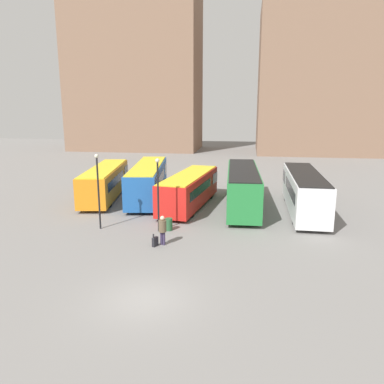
{
  "coord_description": "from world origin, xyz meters",
  "views": [
    {
      "loc": [
        4.34,
        -14.62,
        8.29
      ],
      "look_at": [
        -0.1,
        14.45,
        1.63
      ],
      "focal_mm": 35.0,
      "sensor_mm": 36.0,
      "label": 1
    }
  ],
  "objects_px": {
    "bus_4": "(304,190)",
    "traveler": "(163,228)",
    "bus_1": "(148,180)",
    "lamp_post_0": "(98,185)",
    "bus_0": "(105,181)",
    "lamp_post_1": "(158,188)",
    "bus_2": "(190,189)",
    "suitcase": "(155,242)",
    "trash_bin": "(169,224)",
    "bus_3": "(243,186)"
  },
  "relations": [
    {
      "from": "lamp_post_0",
      "to": "bus_0",
      "type": "bearing_deg",
      "value": 109.04
    },
    {
      "from": "traveler",
      "to": "lamp_post_1",
      "type": "distance_m",
      "value": 3.28
    },
    {
      "from": "traveler",
      "to": "bus_2",
      "type": "bearing_deg",
      "value": 21.3
    },
    {
      "from": "traveler",
      "to": "trash_bin",
      "type": "xyz_separation_m",
      "value": [
        -0.22,
        2.8,
        -0.67
      ]
    },
    {
      "from": "bus_0",
      "to": "bus_2",
      "type": "xyz_separation_m",
      "value": [
        8.29,
        -1.86,
        -0.06
      ]
    },
    {
      "from": "bus_1",
      "to": "bus_2",
      "type": "bearing_deg",
      "value": -126.84
    },
    {
      "from": "bus_3",
      "to": "suitcase",
      "type": "xyz_separation_m",
      "value": [
        -5.05,
        -10.23,
        -1.51
      ]
    },
    {
      "from": "lamp_post_0",
      "to": "trash_bin",
      "type": "height_order",
      "value": "lamp_post_0"
    },
    {
      "from": "suitcase",
      "to": "trash_bin",
      "type": "relative_size",
      "value": 0.98
    },
    {
      "from": "bus_0",
      "to": "traveler",
      "type": "bearing_deg",
      "value": -153.76
    },
    {
      "from": "suitcase",
      "to": "lamp_post_0",
      "type": "distance_m",
      "value": 6.07
    },
    {
      "from": "bus_2",
      "to": "trash_bin",
      "type": "distance_m",
      "value": 6.78
    },
    {
      "from": "suitcase",
      "to": "lamp_post_1",
      "type": "xyz_separation_m",
      "value": [
        -0.46,
        2.86,
        2.7
      ]
    },
    {
      "from": "bus_1",
      "to": "lamp_post_1",
      "type": "distance_m",
      "value": 9.91
    },
    {
      "from": "traveler",
      "to": "lamp_post_0",
      "type": "distance_m",
      "value": 5.93
    },
    {
      "from": "traveler",
      "to": "suitcase",
      "type": "bearing_deg",
      "value": 151.06
    },
    {
      "from": "bus_4",
      "to": "traveler",
      "type": "relative_size",
      "value": 6.26
    },
    {
      "from": "traveler",
      "to": "lamp_post_1",
      "type": "bearing_deg",
      "value": 41.28
    },
    {
      "from": "bus_2",
      "to": "traveler",
      "type": "xyz_separation_m",
      "value": [
        -0.18,
        -9.48,
        -0.42
      ]
    },
    {
      "from": "lamp_post_0",
      "to": "lamp_post_1",
      "type": "xyz_separation_m",
      "value": [
        4.16,
        0.12,
        -0.12
      ]
    },
    {
      "from": "lamp_post_1",
      "to": "bus_4",
      "type": "bearing_deg",
      "value": 32.39
    },
    {
      "from": "bus_2",
      "to": "lamp_post_1",
      "type": "distance_m",
      "value": 7.17
    },
    {
      "from": "trash_bin",
      "to": "lamp_post_0",
      "type": "bearing_deg",
      "value": -175.46
    },
    {
      "from": "bus_4",
      "to": "bus_3",
      "type": "bearing_deg",
      "value": 81.88
    },
    {
      "from": "bus_2",
      "to": "lamp_post_1",
      "type": "relative_size",
      "value": 2.11
    },
    {
      "from": "bus_0",
      "to": "lamp_post_1",
      "type": "height_order",
      "value": "lamp_post_1"
    },
    {
      "from": "bus_2",
      "to": "bus_4",
      "type": "distance_m",
      "value": 9.41
    },
    {
      "from": "bus_3",
      "to": "lamp_post_0",
      "type": "height_order",
      "value": "lamp_post_0"
    },
    {
      "from": "traveler",
      "to": "bus_4",
      "type": "bearing_deg",
      "value": -23.86
    },
    {
      "from": "bus_1",
      "to": "traveler",
      "type": "relative_size",
      "value": 6.64
    },
    {
      "from": "bus_0",
      "to": "bus_3",
      "type": "height_order",
      "value": "bus_3"
    },
    {
      "from": "bus_2",
      "to": "traveler",
      "type": "bearing_deg",
      "value": -173.74
    },
    {
      "from": "bus_2",
      "to": "suitcase",
      "type": "distance_m",
      "value": 9.89
    },
    {
      "from": "bus_1",
      "to": "suitcase",
      "type": "distance_m",
      "value": 12.77
    },
    {
      "from": "bus_3",
      "to": "lamp_post_1",
      "type": "xyz_separation_m",
      "value": [
        -5.51,
        -7.36,
        1.2
      ]
    },
    {
      "from": "bus_1",
      "to": "trash_bin",
      "type": "bearing_deg",
      "value": -164.94
    },
    {
      "from": "bus_3",
      "to": "lamp_post_1",
      "type": "bearing_deg",
      "value": 140.59
    },
    {
      "from": "bus_3",
      "to": "trash_bin",
      "type": "distance_m",
      "value": 8.72
    },
    {
      "from": "trash_bin",
      "to": "bus_2",
      "type": "bearing_deg",
      "value": 86.51
    },
    {
      "from": "bus_1",
      "to": "traveler",
      "type": "distance_m",
      "value": 12.52
    },
    {
      "from": "bus_3",
      "to": "bus_4",
      "type": "bearing_deg",
      "value": -101.08
    },
    {
      "from": "bus_1",
      "to": "traveler",
      "type": "height_order",
      "value": "bus_1"
    },
    {
      "from": "bus_1",
      "to": "trash_bin",
      "type": "distance_m",
      "value": 9.9
    },
    {
      "from": "lamp_post_1",
      "to": "trash_bin",
      "type": "relative_size",
      "value": 5.9
    },
    {
      "from": "bus_4",
      "to": "traveler",
      "type": "distance_m",
      "value": 13.28
    },
    {
      "from": "bus_1",
      "to": "lamp_post_0",
      "type": "distance_m",
      "value": 9.55
    },
    {
      "from": "bus_2",
      "to": "suitcase",
      "type": "relative_size",
      "value": 12.7
    },
    {
      "from": "bus_2",
      "to": "suitcase",
      "type": "xyz_separation_m",
      "value": [
        -0.59,
        -9.8,
        -1.23
      ]
    },
    {
      "from": "bus_1",
      "to": "bus_4",
      "type": "bearing_deg",
      "value": -109.2
    },
    {
      "from": "bus_0",
      "to": "lamp_post_0",
      "type": "distance_m",
      "value": 9.56
    }
  ]
}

